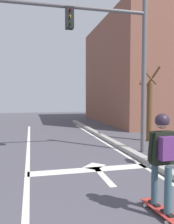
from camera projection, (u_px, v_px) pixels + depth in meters
The scene contains 11 objects.
lane_line_center at pixel (27, 177), 5.59m from camera, with size 0.12×20.00×0.01m, color silver.
lane_line_curbside at pixel (146, 168), 6.32m from camera, with size 0.12×20.00×0.01m, color silver.
stop_bar at pixel (91, 170), 6.16m from camera, with size 3.26×0.40×0.01m, color silver.
lane_arrow_stem at pixel (104, 176), 5.64m from camera, with size 0.16×1.40×0.01m, color silver.
lane_arrow_head at pixel (94, 166), 6.47m from camera, with size 0.56×0.44×0.01m, color silver.
curb_strip at pixel (154, 165), 6.37m from camera, with size 0.24×24.00×0.14m, color #A39C95.
skateboard at pixel (160, 210), 3.81m from camera, with size 0.29×0.88×0.09m.
skater at pixel (162, 150), 3.73m from camera, with size 0.44×0.60×1.56m.
traffic_signal_mast at pixel (111, 48), 7.64m from camera, with size 5.17×0.34×5.15m.
roadside_tree at pixel (149, 108), 10.14m from camera, with size 0.95×0.94×3.24m.
building_block at pixel (169, 74), 18.66m from camera, with size 11.13×10.25×7.51m, color brown.
Camera 1 is at (-0.13, 0.34, 1.90)m, focal length 37.68 mm.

